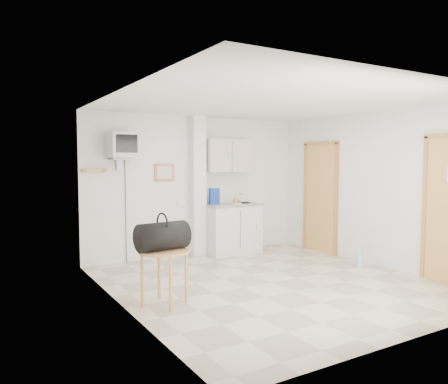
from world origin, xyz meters
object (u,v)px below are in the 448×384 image
crt_television (123,146)px  round_table (164,257)px  duffel_bag (162,236)px  water_bottle (360,258)px

crt_television → round_table: size_ratio=3.27×
duffel_bag → water_bottle: size_ratio=1.88×
water_bottle → round_table: bearing=-178.7°
round_table → water_bottle: 3.41m
crt_television → duffel_bag: size_ratio=3.39×
crt_television → duffel_bag: crt_television is taller
crt_television → round_table: bearing=-95.4°
water_bottle → crt_television: bearing=147.2°
round_table → duffel_bag: (-0.03, -0.02, 0.26)m
duffel_bag → water_bottle: bearing=-5.9°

